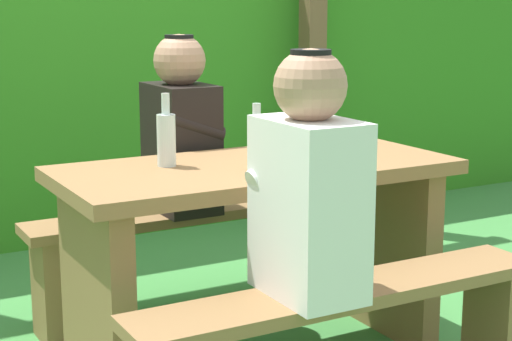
# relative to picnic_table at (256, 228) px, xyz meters

# --- Properties ---
(hedge_backdrop) EXTENTS (6.40, 0.72, 1.75)m
(hedge_backdrop) POSITION_rel_picnic_table_xyz_m (0.00, 2.17, 0.37)
(hedge_backdrop) COLOR #33821E
(hedge_backdrop) RESTS_ON ground_plane
(pergola_post_right) EXTENTS (0.12, 0.12, 2.21)m
(pergola_post_right) POSITION_rel_picnic_table_xyz_m (1.28, 1.62, 0.60)
(pergola_post_right) COLOR brown
(pergola_post_right) RESTS_ON ground_plane
(picnic_table) EXTENTS (1.40, 0.64, 0.74)m
(picnic_table) POSITION_rel_picnic_table_xyz_m (0.00, 0.00, 0.00)
(picnic_table) COLOR olive
(picnic_table) RESTS_ON ground_plane
(bench_near) EXTENTS (1.40, 0.24, 0.46)m
(bench_near) POSITION_rel_picnic_table_xyz_m (0.00, -0.55, -0.18)
(bench_near) COLOR olive
(bench_near) RESTS_ON ground_plane
(bench_far) EXTENTS (1.40, 0.24, 0.46)m
(bench_far) POSITION_rel_picnic_table_xyz_m (0.00, 0.55, -0.18)
(bench_far) COLOR olive
(bench_far) RESTS_ON ground_plane
(person_white_shirt) EXTENTS (0.25, 0.35, 0.72)m
(person_white_shirt) POSITION_rel_picnic_table_xyz_m (-0.13, -0.55, 0.28)
(person_white_shirt) COLOR white
(person_white_shirt) RESTS_ON bench_near
(person_black_coat) EXTENTS (0.25, 0.35, 0.72)m
(person_black_coat) POSITION_rel_picnic_table_xyz_m (-0.04, 0.55, 0.28)
(person_black_coat) COLOR black
(person_black_coat) RESTS_ON bench_far
(drinking_glass) EXTENTS (0.08, 0.08, 0.09)m
(drinking_glass) POSITION_rel_picnic_table_xyz_m (0.13, -0.08, 0.28)
(drinking_glass) COLOR silver
(drinking_glass) RESTS_ON picnic_table
(bottle_left) EXTENTS (0.07, 0.07, 0.22)m
(bottle_left) POSITION_rel_picnic_table_xyz_m (-0.03, -0.06, 0.33)
(bottle_left) COLOR silver
(bottle_left) RESTS_ON picnic_table
(bottle_right) EXTENTS (0.06, 0.06, 0.22)m
(bottle_right) POSITION_rel_picnic_table_xyz_m (0.27, 0.01, 0.33)
(bottle_right) COLOR silver
(bottle_right) RESTS_ON picnic_table
(bottle_center) EXTENTS (0.07, 0.07, 0.25)m
(bottle_center) POSITION_rel_picnic_table_xyz_m (-0.30, 0.11, 0.34)
(bottle_center) COLOR silver
(bottle_center) RESTS_ON picnic_table
(cell_phone) EXTENTS (0.08, 0.15, 0.01)m
(cell_phone) POSITION_rel_picnic_table_xyz_m (0.28, -0.10, 0.24)
(cell_phone) COLOR silver
(cell_phone) RESTS_ON picnic_table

